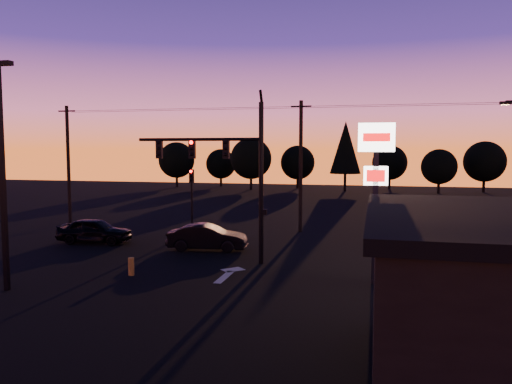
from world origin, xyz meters
TOP-DOWN VIEW (x-y plane):
  - ground at (0.00, 0.00)m, footprint 120.00×120.00m
  - lane_arrow at (0.50, 1.67)m, footprint 1.20×3.10m
  - traffic_signal_mast at (-0.10, 3.99)m, footprint 6.79×0.52m
  - secondary_signal at (-5.00, 11.49)m, footprint 0.30×0.31m
  - parking_lot_light at (-7.50, -3.00)m, footprint 1.25×0.30m
  - pylon_sign at (7.00, 1.50)m, footprint 1.50×0.28m
  - utility_pole_0 at (-16.00, 14.00)m, footprint 1.40×0.26m
  - utility_pole_1 at (2.00, 14.00)m, footprint 1.40×0.26m
  - power_wires at (2.00, 14.00)m, footprint 36.00×1.22m
  - bollard at (-3.70, 0.33)m, footprint 0.27×0.27m
  - tree_0 at (-22.00, 50.00)m, footprint 5.36×5.36m
  - tree_1 at (-16.00, 53.00)m, footprint 4.54×4.54m
  - tree_2 at (-10.00, 48.00)m, footprint 5.77×5.78m
  - tree_3 at (-4.00, 52.00)m, footprint 4.95×4.95m
  - tree_4 at (3.00, 49.00)m, footprint 4.18×4.18m
  - tree_5 at (9.00, 54.00)m, footprint 4.95×4.95m
  - tree_6 at (15.00, 48.00)m, footprint 4.54×4.54m
  - tree_7 at (21.00, 51.00)m, footprint 5.36×5.36m
  - car_left at (-9.59, 6.98)m, footprint 4.61×2.18m
  - car_mid at (-2.20, 6.54)m, footprint 4.62×2.10m
  - suv_parked at (10.98, -3.12)m, footprint 2.38×4.53m

SIDE VIEW (x-z plane):
  - ground at x=0.00m, z-range 0.00..0.00m
  - lane_arrow at x=0.50m, z-range 0.00..0.01m
  - bollard at x=-3.70m, z-range 0.00..0.81m
  - suv_parked at x=10.98m, z-range 0.00..1.22m
  - car_mid at x=-2.20m, z-range 0.00..1.47m
  - car_left at x=-9.59m, z-range 0.00..1.52m
  - secondary_signal at x=-5.00m, z-range 0.69..5.04m
  - tree_1 at x=-16.00m, z-range 0.58..6.29m
  - tree_6 at x=15.00m, z-range 0.58..6.29m
  - tree_3 at x=-4.00m, z-range 0.63..6.86m
  - tree_5 at x=9.00m, z-range 0.63..6.86m
  - tree_0 at x=-22.00m, z-range 0.69..7.43m
  - tree_7 at x=21.00m, z-range 0.69..7.43m
  - tree_2 at x=-10.00m, z-range 0.74..8.00m
  - utility_pole_0 at x=-16.00m, z-range 0.09..9.09m
  - utility_pole_1 at x=2.00m, z-range 0.09..9.09m
  - pylon_sign at x=7.00m, z-range 1.51..8.31m
  - traffic_signal_mast at x=-0.10m, z-range 0.65..9.23m
  - parking_lot_light at x=-7.50m, z-range 0.70..9.84m
  - tree_4 at x=3.00m, z-range 1.18..10.68m
  - power_wires at x=2.00m, z-range 8.53..8.60m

